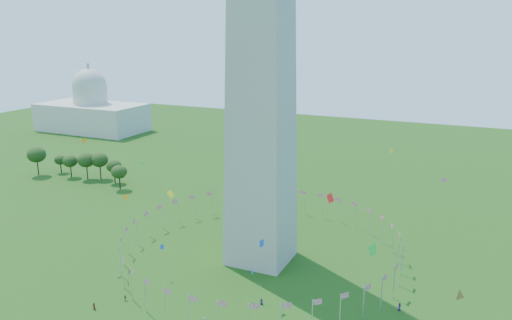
{
  "coord_description": "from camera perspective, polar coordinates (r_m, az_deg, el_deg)",
  "views": [
    {
      "loc": [
        54.27,
        -73.94,
        65.8
      ],
      "look_at": [
        5.14,
        35.0,
        34.37
      ],
      "focal_mm": 35.0,
      "sensor_mm": 36.0,
      "label": 1
    }
  ],
  "objects": [
    {
      "name": "flag_ring",
      "position": [
        148.54,
        0.58,
        -9.64
      ],
      "size": [
        80.24,
        80.24,
        9.0
      ],
      "color": "silver",
      "rests_on": "ground"
    },
    {
      "name": "capitol_building",
      "position": [
        348.14,
        -18.41,
        6.93
      ],
      "size": [
        70.0,
        35.0,
        46.0
      ],
      "primitive_type": null,
      "color": "beige",
      "rests_on": "ground"
    },
    {
      "name": "tree_line_west",
      "position": [
        237.95,
        -19.47,
        -0.74
      ],
      "size": [
        55.98,
        15.96,
        13.25
      ],
      "color": "#2C4F1A",
      "rests_on": "ground"
    },
    {
      "name": "kites_aloft",
      "position": [
        112.49,
        -1.21,
        -8.52
      ],
      "size": [
        104.21,
        67.68,
        34.83
      ],
      "color": "#CC2699",
      "rests_on": "ground"
    }
  ]
}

